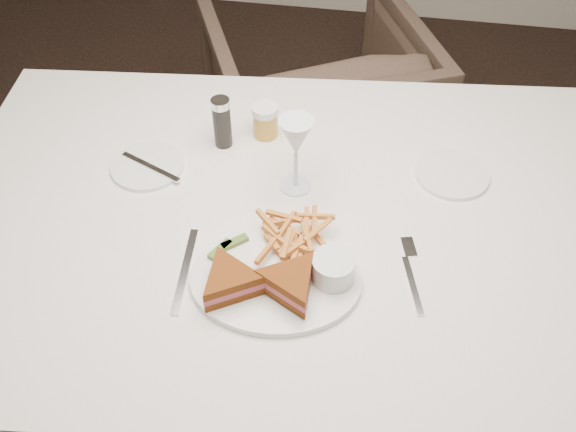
% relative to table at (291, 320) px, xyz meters
% --- Properties ---
extents(table, '(1.56, 1.12, 0.75)m').
position_rel_table_xyz_m(table, '(0.00, 0.00, 0.00)').
color(table, white).
rests_on(table, ground).
extents(chair_far, '(0.90, 0.88, 0.71)m').
position_rel_table_xyz_m(chair_far, '(-0.07, 0.95, -0.02)').
color(chair_far, '#48372C').
rests_on(chair_far, ground).
extents(table_setting, '(0.82, 0.59, 0.18)m').
position_rel_table_xyz_m(table_setting, '(-0.01, -0.07, 0.41)').
color(table_setting, white).
rests_on(table_setting, table).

